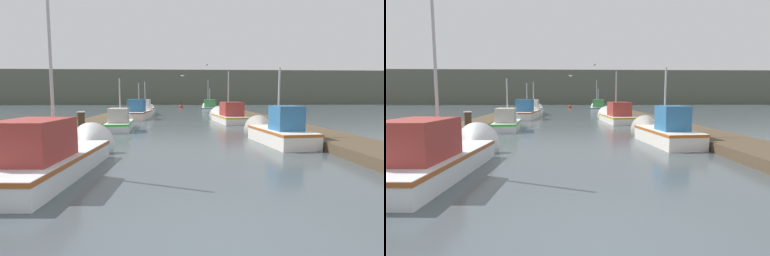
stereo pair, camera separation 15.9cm
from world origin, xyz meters
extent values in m
cube|color=#4C3D2B|center=(-6.05, 16.00, 0.18)|extent=(2.33, 40.00, 0.35)
cube|color=#4C3D2B|center=(6.05, 16.00, 0.18)|extent=(2.33, 40.00, 0.35)
cube|color=#565B4C|center=(0.00, 70.26, 3.78)|extent=(120.00, 16.00, 7.55)
cube|color=silver|center=(-3.76, 4.03, 0.28)|extent=(1.97, 4.92, 0.55)
cube|color=#9E5024|center=(-3.76, 4.03, 0.49)|extent=(2.00, 4.95, 0.10)
cone|color=silver|center=(-3.59, 6.87, 0.28)|extent=(1.65, 0.97, 1.60)
cube|color=#99332D|center=(-3.79, 3.43, 1.02)|extent=(1.37, 1.91, 0.94)
cylinder|color=#B2B2B7|center=(-3.73, 4.39, 2.53)|extent=(0.08, 0.08, 3.94)
cube|color=silver|center=(3.87, 8.70, 0.32)|extent=(1.89, 3.89, 0.63)
cube|color=#B5541D|center=(3.87, 8.70, 0.57)|extent=(1.93, 3.92, 0.10)
cone|color=silver|center=(3.65, 10.95, 0.32)|extent=(1.52, 0.89, 1.46)
cube|color=#2D6699|center=(3.92, 8.24, 1.13)|extent=(1.17, 1.22, 0.99)
cylinder|color=#B2B2B7|center=(3.85, 8.98, 1.92)|extent=(0.08, 0.08, 2.58)
cube|color=silver|center=(-3.83, 14.24, 0.25)|extent=(1.61, 3.84, 0.50)
cube|color=green|center=(-3.83, 14.24, 0.44)|extent=(1.64, 3.87, 0.10)
cone|color=silver|center=(-4.00, 16.59, 0.25)|extent=(1.34, 1.05, 1.28)
cube|color=#B2AD9E|center=(-3.80, 13.77, 0.90)|extent=(1.16, 1.52, 0.81)
cylinder|color=#B2B2B7|center=(-3.85, 14.52, 1.76)|extent=(0.08, 0.08, 2.53)
cube|color=silver|center=(3.52, 18.82, 0.27)|extent=(2.14, 4.96, 0.53)
cube|color=#BC8A27|center=(3.52, 18.82, 0.47)|extent=(2.17, 4.99, 0.10)
cone|color=silver|center=(3.27, 21.78, 0.27)|extent=(1.74, 1.25, 1.65)
cube|color=#99332D|center=(3.57, 18.22, 1.04)|extent=(1.54, 1.97, 1.01)
cylinder|color=#B2B2B7|center=(3.49, 19.18, 2.18)|extent=(0.08, 0.08, 3.30)
cube|color=silver|center=(-3.81, 22.94, 0.33)|extent=(2.07, 5.30, 0.65)
cube|color=#A6450E|center=(-3.81, 22.94, 0.59)|extent=(2.10, 5.33, 0.10)
cone|color=silver|center=(-3.59, 26.15, 0.33)|extent=(1.71, 1.35, 1.63)
cube|color=#2D6699|center=(-3.86, 22.29, 1.18)|extent=(1.42, 1.67, 1.05)
cylinder|color=#B2B2B7|center=(-3.79, 23.33, 1.88)|extent=(0.08, 0.08, 2.46)
cube|color=silver|center=(-3.76, 28.10, 0.35)|extent=(1.72, 5.03, 0.69)
cube|color=#2C6AA3|center=(-3.76, 28.10, 0.63)|extent=(1.75, 5.06, 0.10)
cone|color=silver|center=(-3.70, 31.11, 0.35)|extent=(1.57, 1.05, 1.55)
cube|color=silver|center=(-3.77, 27.48, 1.15)|extent=(1.24, 1.53, 0.92)
cylinder|color=#B2B2B7|center=(-3.75, 28.48, 2.08)|extent=(0.08, 0.08, 2.77)
cube|color=silver|center=(3.59, 32.40, 0.30)|extent=(2.20, 4.82, 0.61)
cube|color=#0C589D|center=(3.59, 32.40, 0.55)|extent=(2.23, 4.85, 0.10)
cone|color=silver|center=(3.84, 35.23, 0.30)|extent=(1.78, 1.15, 1.70)
cube|color=#387A42|center=(3.54, 31.82, 1.07)|extent=(1.49, 1.97, 0.92)
cylinder|color=#B2B2B7|center=(3.62, 32.75, 1.71)|extent=(0.08, 0.08, 2.21)
cube|color=silver|center=(3.93, 37.28, 0.34)|extent=(1.47, 4.73, 0.69)
cube|color=#1C8E1A|center=(3.93, 37.28, 0.63)|extent=(1.51, 4.76, 0.10)
cone|color=silver|center=(4.02, 40.22, 0.34)|extent=(1.30, 1.23, 1.26)
cube|color=#2D6699|center=(3.92, 36.70, 1.07)|extent=(1.11, 1.92, 0.76)
cylinder|color=#B2B2B7|center=(3.95, 37.63, 2.40)|extent=(0.08, 0.08, 3.44)
cylinder|color=#473523|center=(4.80, 24.34, 0.68)|extent=(0.21, 0.21, 1.37)
cylinder|color=silver|center=(4.80, 24.34, 1.39)|extent=(0.24, 0.24, 0.04)
cylinder|color=#473523|center=(-4.86, 10.32, 0.63)|extent=(0.32, 0.32, 1.26)
cylinder|color=silver|center=(-4.86, 10.32, 1.28)|extent=(0.36, 0.36, 0.04)
sphere|color=red|center=(0.37, 45.57, 0.16)|extent=(0.57, 0.57, 0.57)
cylinder|color=black|center=(0.37, 45.57, 0.69)|extent=(0.06, 0.06, 0.50)
ellipsoid|color=white|center=(1.98, 21.10, 4.49)|extent=(0.31, 0.23, 0.12)
cube|color=gray|center=(2.02, 20.97, 4.51)|extent=(0.21, 0.30, 0.07)
cube|color=gray|center=(1.93, 21.23, 4.51)|extent=(0.21, 0.30, 0.07)
ellipsoid|color=white|center=(0.06, 21.10, 3.62)|extent=(0.31, 0.27, 0.12)
cube|color=gray|center=(0.14, 20.99, 3.64)|extent=(0.25, 0.29, 0.07)
cube|color=gray|center=(-0.02, 21.21, 3.64)|extent=(0.25, 0.29, 0.07)
camera|label=1|loc=(-0.56, -3.57, 2.05)|focal=28.00mm
camera|label=2|loc=(-0.40, -3.58, 2.05)|focal=28.00mm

